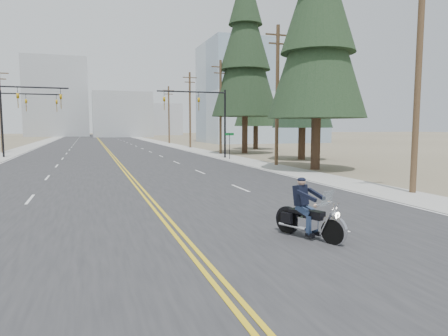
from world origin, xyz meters
TOP-DOWN VIEW (x-y plane):
  - ground_plane at (0.00, 0.00)m, footprint 400.00×400.00m
  - road at (0.00, 70.00)m, footprint 20.00×200.00m
  - sidewalk_left at (-11.50, 70.00)m, footprint 3.00×200.00m
  - sidewalk_right at (11.50, 70.00)m, footprint 3.00×200.00m
  - traffic_mast_left at (-8.98, 32.00)m, footprint 7.10×0.26m
  - traffic_mast_right at (8.98, 32.00)m, footprint 7.10×0.26m
  - traffic_mast_far at (-9.31, 40.00)m, footprint 6.10×0.26m
  - street_sign at (10.80, 30.00)m, footprint 0.90×0.06m
  - utility_pole_a at (12.50, 8.00)m, footprint 2.20×0.30m
  - utility_pole_b at (12.50, 23.00)m, footprint 2.20×0.30m
  - utility_pole_c at (12.50, 38.00)m, footprint 2.20×0.30m
  - utility_pole_d at (12.50, 53.00)m, footprint 2.20×0.30m
  - utility_pole_e at (12.50, 70.00)m, footprint 2.20×0.30m
  - utility_pole_left at (-12.50, 48.00)m, footprint 2.20×0.30m
  - glass_building at (32.00, 70.00)m, footprint 24.00×16.00m
  - haze_bldg_b at (8.00, 125.00)m, footprint 18.00×14.00m
  - haze_bldg_c at (40.00, 110.00)m, footprint 16.00×12.00m
  - haze_bldg_d at (-12.00, 140.00)m, footprint 20.00×15.00m
  - haze_bldg_e at (25.00, 150.00)m, footprint 14.00×14.00m
  - motorcyclist at (3.51, 2.60)m, footprint 1.76×2.46m
  - conifer_near at (13.80, 19.01)m, footprint 7.32×7.32m
  - conifer_mid at (17.46, 27.47)m, footprint 5.88×5.88m
  - conifer_tall at (15.58, 37.92)m, footprint 8.06×8.06m
  - conifer_far at (20.48, 45.98)m, footprint 6.20×6.20m

SIDE VIEW (x-z plane):
  - ground_plane at x=0.00m, z-range 0.00..0.00m
  - road at x=0.00m, z-range 0.00..0.01m
  - sidewalk_left at x=-11.50m, z-range 0.00..0.01m
  - sidewalk_right at x=11.50m, z-range 0.00..0.01m
  - motorcyclist at x=3.51m, z-range 0.00..1.77m
  - street_sign at x=10.80m, z-range 0.49..3.12m
  - traffic_mast_far at x=-9.31m, z-range 1.37..8.37m
  - traffic_mast_left at x=-8.98m, z-range 1.44..8.44m
  - traffic_mast_right at x=8.98m, z-range 1.44..8.44m
  - utility_pole_left at x=-12.50m, z-range 0.23..10.73m
  - utility_pole_a at x=12.50m, z-range 0.23..11.23m
  - utility_pole_c at x=12.50m, z-range 0.23..11.23m
  - utility_pole_e at x=12.50m, z-range 0.23..11.23m
  - utility_pole_b at x=12.50m, z-range 0.23..11.73m
  - utility_pole_d at x=12.50m, z-range 0.23..11.73m
  - haze_bldg_e at x=25.00m, z-range 0.00..12.00m
  - haze_bldg_b at x=8.00m, z-range 0.00..14.00m
  - conifer_mid at x=17.46m, z-range 1.16..16.84m
  - haze_bldg_c at x=40.00m, z-range 0.00..18.00m
  - conifer_far at x=20.48m, z-range 1.22..17.84m
  - glass_building at x=32.00m, z-range 0.00..20.00m
  - conifer_near at x=13.80m, z-range 1.44..20.81m
  - conifer_tall at x=15.58m, z-range 1.66..24.05m
  - haze_bldg_d at x=-12.00m, z-range 0.00..26.00m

